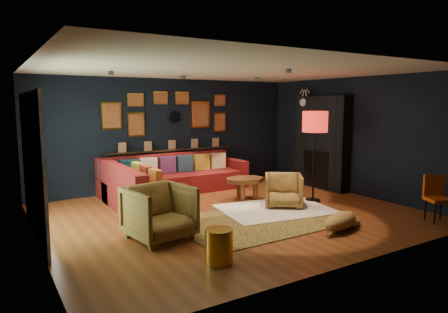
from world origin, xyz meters
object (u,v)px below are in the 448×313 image
sectional (162,184)px  pouf (148,203)px  coffee_table (245,182)px  armchair_left (159,210)px  armchair_right (283,189)px  floor_lamp (315,125)px  orange_chair (437,194)px  gold_stool (219,246)px  dog (341,218)px

sectional → pouf: (-0.69, -0.96, -0.12)m
coffee_table → armchair_left: armchair_left is taller
coffee_table → armchair_right: size_ratio=1.33×
coffee_table → floor_lamp: bearing=-38.1°
sectional → armchair_right: 2.58m
orange_chair → armchair_right: bearing=155.5°
coffee_table → pouf: coffee_table is taller
pouf → gold_stool: gold_stool is taller
sectional → floor_lamp: 3.42m
sectional → armchair_left: 2.63m
sectional → coffee_table: 1.76m
armchair_right → armchair_left: bearing=-133.5°
gold_stool → floor_lamp: 4.01m
armchair_right → pouf: bearing=-164.9°
armchair_left → floor_lamp: size_ratio=0.48×
dog → armchair_right: bearing=66.7°
orange_chair → coffee_table: bearing=149.9°
sectional → armchair_right: sectional is taller
armchair_right → orange_chair: orange_chair is taller
armchair_left → floor_lamp: 3.84m
sectional → pouf: size_ratio=6.36×
floor_lamp → dog: bearing=-120.5°
gold_stool → dog: (2.36, 0.15, -0.02)m
gold_stool → floor_lamp: (3.32, 1.78, 1.36)m
floor_lamp → dog: size_ratio=1.62×
pouf → armchair_right: 2.61m
sectional → gold_stool: 3.72m
coffee_table → pouf: 2.15m
armchair_left → armchair_right: 2.84m
gold_stool → floor_lamp: bearing=28.2°
gold_stool → orange_chair: orange_chair is taller
orange_chair → dog: 1.87m
sectional → dog: (1.61, -3.49, -0.13)m
sectional → dog: sectional is taller
coffee_table → armchair_right: 0.96m
armchair_left → armchair_right: bearing=0.1°
orange_chair → gold_stool: bearing=-157.6°
armchair_right → floor_lamp: floor_lamp is taller
floor_lamp → dog: (-0.96, -1.64, -1.39)m
armchair_left → orange_chair: (4.44, -1.59, 0.02)m
gold_stool → orange_chair: 4.16m
pouf → gold_stool: size_ratio=1.21×
pouf → gold_stool: (-0.06, -2.68, 0.02)m
pouf → floor_lamp: floor_lamp is taller
coffee_table → floor_lamp: size_ratio=0.51×
sectional → pouf: bearing=-125.4°
armchair_right → orange_chair: (1.65, -2.10, 0.11)m
coffee_table → armchair_left: 2.89m
armchair_left → gold_stool: (0.30, -1.23, -0.23)m
gold_stool → coffee_table: bearing=50.3°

